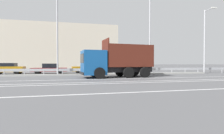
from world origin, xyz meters
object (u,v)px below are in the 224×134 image
parked_car_3 (89,68)px  street_lamp_2 (150,33)px  dump_truck (108,64)px  street_lamp_1 (57,31)px  median_road_sign (143,63)px  parked_car_2 (50,69)px  parked_car_1 (8,68)px  street_lamp_3 (205,38)px

parked_car_3 → street_lamp_2: bearing=-126.3°
dump_truck → street_lamp_1: bearing=49.4°
median_road_sign → parked_car_2: bearing=160.3°
street_lamp_1 → parked_car_3: street_lamp_1 is taller
street_lamp_2 → parked_car_2: bearing=161.0°
median_road_sign → parked_car_1: bearing=166.2°
parked_car_1 → median_road_sign: bearing=-103.5°
median_road_sign → dump_truck: bearing=-145.0°
street_lamp_3 → parked_car_3: bearing=163.2°
street_lamp_1 → street_lamp_2: street_lamp_2 is taller
dump_truck → parked_car_1: dump_truck is taller
median_road_sign → parked_car_1: 17.32m
parked_car_1 → street_lamp_1: bearing=-122.8°
street_lamp_1 → street_lamp_3: 19.45m
median_road_sign → street_lamp_2: (0.89, -0.14, 3.83)m
parked_car_1 → parked_car_2: bearing=-88.7°
street_lamp_3 → parked_car_3: street_lamp_3 is taller
median_road_sign → street_lamp_1: street_lamp_1 is taller
street_lamp_3 → parked_car_1: size_ratio=2.25×
street_lamp_1 → parked_car_1: street_lamp_1 is taller
median_road_sign → parked_car_2: median_road_sign is taller
dump_truck → median_road_sign: dump_truck is taller
dump_truck → median_road_sign: (5.31, 3.71, 0.06)m
parked_car_3 → street_lamp_1: bearing=134.6°
median_road_sign → street_lamp_2: bearing=-9.2°
street_lamp_3 → parked_car_1: (-25.82, 4.31, -4.07)m
street_lamp_3 → median_road_sign: bearing=178.7°
median_road_sign → street_lamp_1: bearing=-179.8°
street_lamp_2 → parked_car_3: street_lamp_2 is taller
dump_truck → street_lamp_3: street_lamp_3 is taller
median_road_sign → parked_car_3: bearing=145.3°
parked_car_1 → street_lamp_3: bearing=-99.2°
parked_car_2 → street_lamp_2: bearing=-108.8°
parked_car_2 → parked_car_3: 5.27m
street_lamp_3 → parked_car_1: bearing=170.5°
median_road_sign → parked_car_1: median_road_sign is taller
street_lamp_2 → street_lamp_1: bearing=179.5°
dump_truck → parked_car_2: bearing=34.1°
street_lamp_1 → parked_car_1: size_ratio=2.33×
street_lamp_1 → parked_car_1: bearing=146.9°
parked_car_1 → parked_car_2: (5.07, 0.08, -0.05)m
street_lamp_1 → parked_car_2: street_lamp_1 is taller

